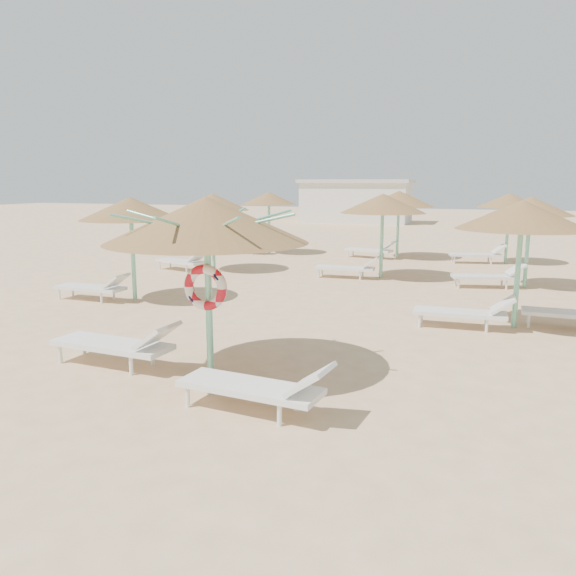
% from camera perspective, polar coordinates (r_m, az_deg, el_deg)
% --- Properties ---
extents(ground, '(120.00, 120.00, 0.00)m').
position_cam_1_polar(ground, '(9.11, -5.55, -8.89)').
color(ground, '#DEB487').
rests_on(ground, ground).
extents(main_palapa, '(3.16, 3.16, 2.84)m').
position_cam_1_polar(main_palapa, '(8.78, -8.27, 6.78)').
color(main_palapa, '#78D0AD').
rests_on(main_palapa, ground).
extents(lounger_main_a, '(2.32, 0.84, 0.83)m').
position_cam_1_polar(lounger_main_a, '(9.83, -16.78, -5.42)').
color(lounger_main_a, white).
rests_on(lounger_main_a, ground).
extents(lounger_main_b, '(2.18, 0.85, 0.77)m').
position_cam_1_polar(lounger_main_b, '(7.60, -2.94, -9.95)').
color(lounger_main_b, white).
rests_on(lounger_main_b, ground).
extents(palapa_field, '(19.11, 13.41, 2.71)m').
position_cam_1_polar(palapa_field, '(17.60, 14.02, 7.99)').
color(palapa_field, '#78D0AD').
rests_on(palapa_field, ground).
extents(service_hut, '(8.40, 4.40, 3.25)m').
position_cam_1_polar(service_hut, '(43.86, 6.97, 8.78)').
color(service_hut, silver).
rests_on(service_hut, ground).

